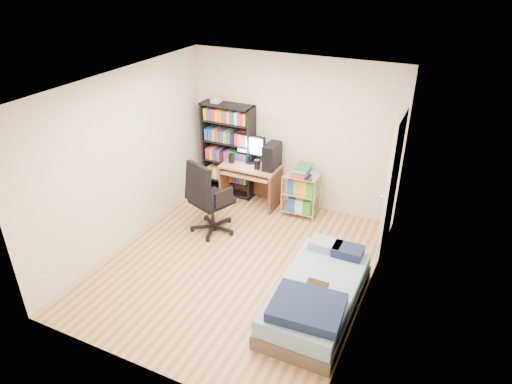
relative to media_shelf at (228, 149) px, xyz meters
The scene contains 7 objects.
room 2.19m from the media_shelf, 58.88° to the right, with size 3.58×4.08×2.58m.
media_shelf is the anchor object (origin of this frame).
computer_desk 0.65m from the media_shelf, 12.69° to the right, with size 0.95×0.55×1.20m.
office_chair 1.38m from the media_shelf, 74.77° to the right, with size 0.90×0.90×1.18m.
wire_cart 1.45m from the media_shelf, ahead, with size 0.57×0.42×0.90m.
bed 3.35m from the media_shelf, 43.39° to the right, with size 0.91×1.81×0.52m.
door 2.88m from the media_shelf, ahead, with size 0.12×0.80×2.00m.
Camera 1 is at (2.43, -4.53, 3.85)m, focal length 32.00 mm.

